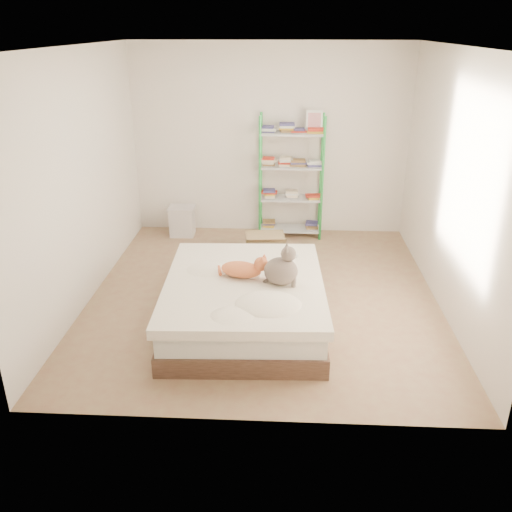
# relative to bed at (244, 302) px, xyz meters

# --- Properties ---
(room) EXTENTS (3.81, 4.21, 2.61)m
(room) POSITION_rel_bed_xyz_m (0.16, 0.66, 1.06)
(room) COLOR #8F6047
(room) RESTS_ON ground
(bed) EXTENTS (1.60, 1.97, 0.49)m
(bed) POSITION_rel_bed_xyz_m (0.00, 0.00, 0.00)
(bed) COLOR brown
(bed) RESTS_ON ground
(orange_cat) EXTENTS (0.53, 0.37, 0.20)m
(orange_cat) POSITION_rel_bed_xyz_m (-0.03, 0.08, 0.34)
(orange_cat) COLOR #E77E48
(orange_cat) RESTS_ON bed
(grey_cat) EXTENTS (0.36, 0.31, 0.40)m
(grey_cat) POSITION_rel_bed_xyz_m (0.36, -0.07, 0.44)
(grey_cat) COLOR gray
(grey_cat) RESTS_ON bed
(shelf_unit) EXTENTS (0.88, 0.36, 1.74)m
(shelf_unit) POSITION_rel_bed_xyz_m (0.47, 2.54, 0.64)
(shelf_unit) COLOR green
(shelf_unit) RESTS_ON ground
(cardboard_box) EXTENTS (0.52, 0.51, 0.39)m
(cardboard_box) POSITION_rel_bed_xyz_m (0.15, 1.62, -0.07)
(cardboard_box) COLOR #9E8459
(cardboard_box) RESTS_ON ground
(white_bin) EXTENTS (0.37, 0.32, 0.42)m
(white_bin) POSITION_rel_bed_xyz_m (-1.07, 2.46, -0.03)
(white_bin) COLOR silver
(white_bin) RESTS_ON ground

